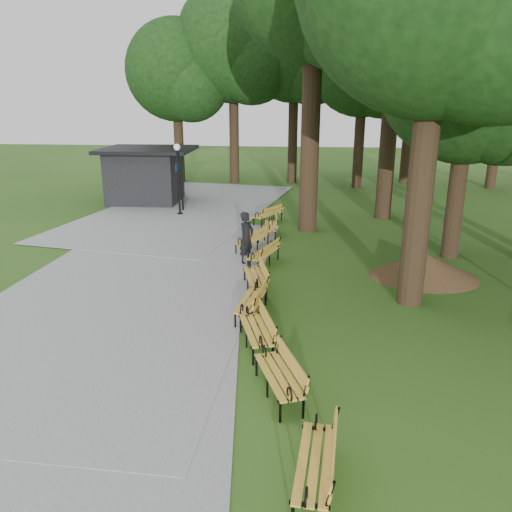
# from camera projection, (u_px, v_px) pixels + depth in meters

# --- Properties ---
(ground) EXTENTS (100.00, 100.00, 0.00)m
(ground) POSITION_uv_depth(u_px,v_px,m) (246.00, 332.00, 12.49)
(ground) COLOR #2A5317
(ground) RESTS_ON ground
(path) EXTENTS (12.00, 38.00, 0.06)m
(path) POSITION_uv_depth(u_px,v_px,m) (131.00, 283.00, 15.71)
(path) COLOR gray
(path) RESTS_ON ground
(person) EXTENTS (0.71, 0.80, 1.85)m
(person) POSITION_uv_depth(u_px,v_px,m) (246.00, 238.00, 17.43)
(person) COLOR black
(person) RESTS_ON ground
(kiosk) EXTENTS (4.93, 4.32, 3.02)m
(kiosk) POSITION_uv_depth(u_px,v_px,m) (145.00, 175.00, 27.57)
(kiosk) COLOR black
(kiosk) RESTS_ON ground
(lamp_post) EXTENTS (0.32, 0.32, 3.49)m
(lamp_post) POSITION_uv_depth(u_px,v_px,m) (178.00, 165.00, 24.25)
(lamp_post) COLOR black
(lamp_post) RESTS_ON ground
(dirt_mound) EXTENTS (2.93, 2.93, 0.83)m
(dirt_mound) POSITION_uv_depth(u_px,v_px,m) (424.00, 265.00, 16.20)
(dirt_mound) COLOR #47301C
(dirt_mound) RESTS_ON ground
(bench_0) EXTENTS (0.82, 1.95, 0.88)m
(bench_0) POSITION_uv_depth(u_px,v_px,m) (315.00, 462.00, 7.40)
(bench_0) COLOR gold
(bench_0) RESTS_ON ground
(bench_1) EXTENTS (1.27, 2.00, 0.88)m
(bench_1) POSITION_uv_depth(u_px,v_px,m) (278.00, 376.00, 9.71)
(bench_1) COLOR gold
(bench_1) RESTS_ON ground
(bench_2) EXTENTS (1.16, 2.00, 0.88)m
(bench_2) POSITION_uv_depth(u_px,v_px,m) (256.00, 330.00, 11.64)
(bench_2) COLOR gold
(bench_2) RESTS_ON ground
(bench_3) EXTENTS (0.87, 1.96, 0.88)m
(bench_3) POSITION_uv_depth(u_px,v_px,m) (251.00, 301.00, 13.28)
(bench_3) COLOR gold
(bench_3) RESTS_ON ground
(bench_4) EXTENTS (1.06, 2.00, 0.88)m
(bench_4) POSITION_uv_depth(u_px,v_px,m) (255.00, 277.00, 15.06)
(bench_4) COLOR gold
(bench_4) RESTS_ON ground
(bench_5) EXTENTS (1.20, 2.00, 0.88)m
(bench_5) POSITION_uv_depth(u_px,v_px,m) (264.00, 253.00, 17.33)
(bench_5) COLOR gold
(bench_5) RESTS_ON ground
(bench_6) EXTENTS (1.39, 1.99, 0.88)m
(bench_6) POSITION_uv_depth(u_px,v_px,m) (252.00, 239.00, 19.08)
(bench_6) COLOR gold
(bench_6) RESTS_ON ground
(bench_7) EXTENTS (0.74, 1.93, 0.88)m
(bench_7) POSITION_uv_depth(u_px,v_px,m) (270.00, 226.00, 21.03)
(bench_7) COLOR gold
(bench_7) RESTS_ON ground
(bench_8) EXTENTS (1.50, 1.97, 0.88)m
(bench_8) POSITION_uv_depth(u_px,v_px,m) (268.00, 215.00, 23.10)
(bench_8) COLOR gold
(bench_8) RESTS_ON ground
(lawn_tree_1) EXTENTS (6.13, 6.13, 9.53)m
(lawn_tree_1) POSITION_uv_depth(u_px,v_px,m) (471.00, 71.00, 16.46)
(lawn_tree_1) COLOR black
(lawn_tree_1) RESTS_ON ground
(lawn_tree_4) EXTENTS (7.53, 7.53, 12.82)m
(lawn_tree_4) POSITION_uv_depth(u_px,v_px,m) (398.00, 15.00, 21.65)
(lawn_tree_4) COLOR black
(lawn_tree_4) RESTS_ON ground
(tree_backdrop) EXTENTS (35.54, 9.54, 16.30)m
(tree_backdrop) POSITION_uv_depth(u_px,v_px,m) (398.00, 55.00, 31.06)
(tree_backdrop) COLOR black
(tree_backdrop) RESTS_ON ground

